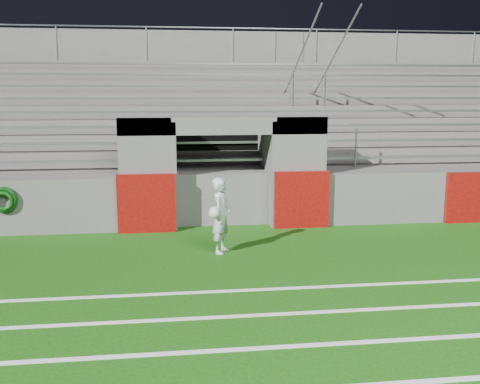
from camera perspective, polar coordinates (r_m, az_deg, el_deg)
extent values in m
plane|color=#15480C|center=(9.69, 0.15, -8.36)|extent=(90.00, 90.00, 0.00)
cube|color=white|center=(6.94, 3.41, -16.22)|extent=(28.00, 0.09, 0.01)
cube|color=white|center=(7.84, 2.04, -12.99)|extent=(28.00, 0.09, 0.01)
cube|color=white|center=(8.75, 0.99, -10.41)|extent=(28.00, 0.09, 0.01)
cube|color=#575552|center=(12.74, -9.92, 2.05)|extent=(1.20, 1.00, 2.60)
cube|color=#575552|center=(13.07, 6.05, 2.35)|extent=(1.20, 1.00, 2.60)
cube|color=black|center=(14.47, -2.46, 2.98)|extent=(2.60, 0.20, 2.50)
cube|color=#575552|center=(13.33, -7.01, 2.28)|extent=(0.10, 2.20, 2.50)
cube|color=#575552|center=(13.53, 2.79, 2.46)|extent=(0.10, 2.20, 2.50)
cube|color=#575552|center=(12.67, -1.86, 7.16)|extent=(4.80, 1.00, 0.40)
cube|color=#575552|center=(16.61, -3.06, 3.59)|extent=(26.00, 8.00, 0.20)
cube|color=#575552|center=(16.69, -3.04, 1.45)|extent=(26.00, 8.00, 1.05)
cube|color=#630A08|center=(12.31, -9.95, -1.20)|extent=(1.30, 0.15, 1.35)
cube|color=#630A08|center=(12.64, 6.57, -0.80)|extent=(1.30, 0.15, 1.35)
cube|color=#92949A|center=(13.67, -2.20, 3.48)|extent=(23.00, 0.28, 0.06)
cube|color=#575552|center=(14.52, -2.49, 3.76)|extent=(24.00, 0.75, 0.38)
cube|color=#92949A|center=(14.38, -2.47, 5.34)|extent=(23.00, 0.28, 0.06)
cube|color=#575552|center=(15.24, -2.72, 4.79)|extent=(24.00, 0.75, 0.76)
cube|color=#92949A|center=(15.09, -2.71, 7.02)|extent=(23.00, 0.28, 0.06)
cube|color=#575552|center=(15.97, -2.94, 5.73)|extent=(24.00, 0.75, 1.14)
cube|color=#92949A|center=(15.82, -2.94, 8.55)|extent=(23.00, 0.28, 0.06)
cube|color=#575552|center=(16.70, -3.14, 6.59)|extent=(24.00, 0.75, 1.52)
cube|color=#92949A|center=(16.56, -3.15, 9.95)|extent=(23.00, 0.28, 0.06)
cube|color=#575552|center=(17.44, -3.32, 7.37)|extent=(24.00, 0.75, 1.90)
cube|color=#92949A|center=(17.31, -3.34, 11.22)|extent=(23.00, 0.28, 0.06)
cube|color=#575552|center=(18.18, -3.48, 8.09)|extent=(24.00, 0.75, 2.28)
cube|color=#92949A|center=(18.07, -3.51, 12.39)|extent=(23.00, 0.28, 0.06)
cube|color=#575552|center=(18.92, -3.64, 8.75)|extent=(24.00, 0.75, 2.66)
cube|color=#92949A|center=(18.84, -3.67, 13.46)|extent=(23.00, 0.28, 0.06)
cube|color=#575552|center=(19.59, -3.76, 9.00)|extent=(26.00, 0.60, 5.29)
cylinder|color=#A5A8AD|center=(13.81, 8.32, 4.62)|extent=(0.05, 0.05, 1.00)
cylinder|color=#A5A8AD|center=(16.66, 5.68, 10.88)|extent=(0.05, 0.05, 1.00)
cylinder|color=#A5A8AD|center=(19.67, 3.77, 15.26)|extent=(0.05, 0.05, 1.00)
cylinder|color=#A5A8AD|center=(16.67, 5.71, 12.60)|extent=(0.05, 6.02, 3.08)
cylinder|color=#A5A8AD|center=(14.11, 12.25, 4.61)|extent=(0.05, 0.05, 1.00)
cylinder|color=#A5A8AD|center=(16.90, 9.05, 10.79)|extent=(0.05, 0.05, 1.00)
cylinder|color=#A5A8AD|center=(19.88, 6.71, 15.16)|extent=(0.05, 0.05, 1.00)
cylinder|color=#A5A8AD|center=(16.92, 9.10, 12.49)|extent=(0.05, 6.02, 3.08)
cylinder|color=#A5A8AD|center=(19.70, -18.98, 14.87)|extent=(0.05, 0.05, 1.10)
cylinder|color=#A5A8AD|center=(19.34, -9.93, 15.36)|extent=(0.05, 0.05, 1.10)
cylinder|color=#A5A8AD|center=(19.45, -0.74, 15.48)|extent=(0.05, 0.05, 1.10)
cylinder|color=#A5A8AD|center=(20.00, 8.15, 15.24)|extent=(0.05, 0.05, 1.10)
cylinder|color=#A5A8AD|center=(20.98, 16.35, 14.71)|extent=(0.05, 0.05, 1.10)
cylinder|color=#A5A8AD|center=(22.32, 23.66, 13.98)|extent=(0.05, 0.05, 1.10)
cylinder|color=#A5A8AD|center=(19.42, -3.81, 17.10)|extent=(24.00, 0.05, 0.05)
imported|color=silver|center=(10.57, -1.98, -2.51)|extent=(0.55, 0.65, 1.51)
sphere|color=silver|center=(10.30, -2.70, -2.22)|extent=(0.24, 0.24, 0.24)
torus|color=#0B380D|center=(12.82, -23.89, -0.78)|extent=(0.60, 0.11, 0.60)
torus|color=#0D4510|center=(12.77, -23.95, -0.90)|extent=(0.44, 0.08, 0.44)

